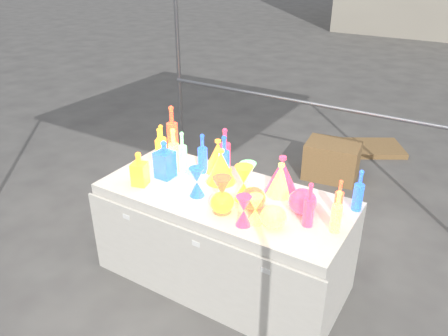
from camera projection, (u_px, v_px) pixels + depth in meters
The scene contains 32 objects.
ground at pixel (224, 276), 3.42m from camera, with size 80.00×80.00×0.00m, color slate.
display_table at pixel (223, 237), 3.25m from camera, with size 1.84×0.83×0.75m.
cardboard_box_closed at pixel (332, 160), 4.80m from camera, with size 0.56×0.41×0.41m, color #987144.
cardboard_box_flat at pixel (371, 148), 5.51m from camera, with size 0.75×0.53×0.06m, color #987144.
bottle_0 at pixel (159, 144), 3.49m from camera, with size 0.07×0.07×0.28m, color red, non-canonical shape.
bottle_1 at pixel (203, 153), 3.31m from camera, with size 0.07×0.07×0.32m, color #18874B, non-canonical shape.
bottle_2 at pixel (172, 130), 3.59m from camera, with size 0.09×0.09×0.42m, color orange, non-canonical shape.
bottle_3 at pixel (225, 149), 3.34m from camera, with size 0.09×0.09×0.34m, color #1D2DA9, non-canonical shape.
bottle_4 at pixel (174, 150), 3.31m from camera, with size 0.08×0.08×0.35m, color #146B81, non-canonical shape.
bottle_5 at pixel (182, 152), 3.32m from camera, with size 0.07×0.07×0.33m, color #DB2BBF, non-canonical shape.
bottle_6 at pixel (162, 143), 3.49m from camera, with size 0.08×0.08×0.31m, color red, non-canonical shape.
bottle_7 at pixel (224, 157), 3.20m from camera, with size 0.08×0.08×0.35m, color #18874B, non-canonical shape.
decanter_0 at pixel (139, 168), 3.14m from camera, with size 0.10×0.10×0.26m, color red, non-canonical shape.
decanter_2 at pixel (165, 159), 3.24m from camera, with size 0.13×0.13×0.30m, color #18874B, non-canonical shape.
hourglass_0 at pixel (222, 195), 2.82m from camera, with size 0.13×0.13×0.25m, color orange, non-canonical shape.
hourglass_1 at pixel (244, 211), 2.69m from camera, with size 0.10×0.10×0.20m, color #1D2DA9, non-canonical shape.
hourglass_2 at pixel (255, 210), 2.71m from camera, with size 0.10×0.10×0.19m, color #146B81, non-canonical shape.
hourglass_3 at pixel (248, 178), 3.04m from camera, with size 0.12×0.12×0.23m, color #DB2BBF, non-canonical shape.
hourglass_4 at pixel (244, 183), 2.95m from camera, with size 0.13×0.13×0.25m, color red, non-canonical shape.
hourglass_5 at pixel (197, 182), 3.01m from camera, with size 0.11×0.11×0.21m, color #18874B, non-canonical shape.
globe_0 at pixel (222, 203), 2.84m from camera, with size 0.16×0.16×0.13m, color red, non-canonical shape.
globe_1 at pixel (274, 218), 2.69m from camera, with size 0.16×0.16×0.13m, color #146B81, non-canonical shape.
globe_2 at pixel (253, 200), 2.88m from camera, with size 0.17×0.17×0.13m, color orange, non-canonical shape.
globe_3 at pixel (302, 203), 2.83m from camera, with size 0.18×0.18×0.15m, color #1D2DA9, non-canonical shape.
lampshade_0 at pixel (218, 155), 3.34m from camera, with size 0.22×0.22×0.26m, color #CAE32F, non-canonical shape.
lampshade_1 at pixel (221, 166), 3.18m from camera, with size 0.22×0.22×0.26m, color #CAE32F, non-canonical shape.
lampshade_2 at pixel (282, 174), 3.04m from camera, with size 0.23×0.23×0.27m, color #1D2DA9, non-canonical shape.
lampshade_3 at pixel (281, 179), 3.03m from camera, with size 0.20×0.20×0.23m, color #146B81, non-canonical shape.
bottle_8 at pixel (359, 190), 2.83m from camera, with size 0.07×0.07×0.29m, color #18874B, non-canonical shape.
bottle_9 at pixel (339, 197), 2.79m from camera, with size 0.06×0.06×0.25m, color orange, non-canonical shape.
bottle_10 at pixel (309, 205), 2.66m from camera, with size 0.07×0.07×0.30m, color #1D2DA9, non-canonical shape.
bottle_11 at pixel (337, 211), 2.61m from camera, with size 0.06×0.06×0.28m, color #146B81, non-canonical shape.
Camera 1 is at (1.40, -2.27, 2.31)m, focal length 35.00 mm.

